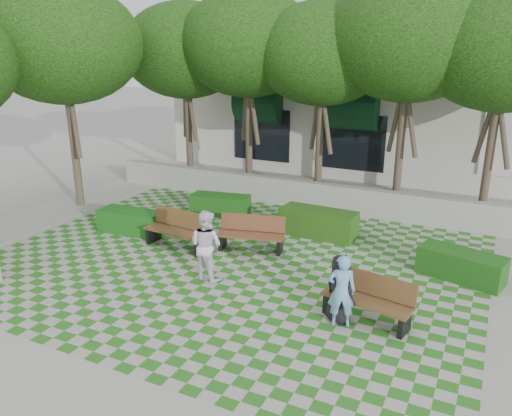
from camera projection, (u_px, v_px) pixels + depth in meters
The scene contains 17 objects.
ground at pixel (209, 279), 11.77m from camera, with size 90.00×90.00×0.00m, color gray.
lawn at pixel (230, 263), 12.62m from camera, with size 12.00×12.00×0.00m, color #2B721E.
sidewalk_south at pixel (52, 399), 7.76m from camera, with size 16.00×2.00×0.01m, color #9E9B93.
sidewalk_west at pixel (29, 221), 15.64m from camera, with size 2.00×12.00×0.01m, color #9E9B93.
retaining_wall at pixel (304, 194), 16.92m from camera, with size 15.00×0.36×0.90m, color #9E9B93.
bench_east at pixel (368, 299), 9.90m from camera, with size 1.86×0.91×0.94m.
bench_mid at pixel (251, 234), 13.34m from camera, with size 1.86×0.98×0.93m.
bench_west at pixel (178, 230), 13.52m from camera, with size 1.94×0.81×0.99m.
hedge_east at pixel (461, 265), 11.70m from camera, with size 1.91×0.76×0.67m, color #174713.
hedge_midright at pixel (318, 223), 14.38m from camera, with size 2.18×0.87×0.76m, color #204813.
hedge_midleft at pixel (220, 205), 16.17m from camera, with size 1.87×0.75×0.65m, color #164C14.
hedge_west at pixel (131, 221), 14.66m from camera, with size 1.89×0.75×0.66m, color #155115.
person_blue at pixel (342, 291), 9.60m from camera, with size 0.54×0.36×1.49m, color #73A5D2.
person_dark at pixel (340, 289), 9.78m from camera, with size 0.69×0.45×1.41m, color black.
person_white at pixel (206, 245), 11.56m from camera, with size 0.82×0.64×1.68m, color white.
tree_row at pixel (251, 48), 16.02m from camera, with size 17.70×13.40×7.41m.
building at pixel (387, 109), 22.61m from camera, with size 18.00×8.92×5.15m.
Camera 1 is at (5.70, -9.08, 5.24)m, focal length 35.00 mm.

